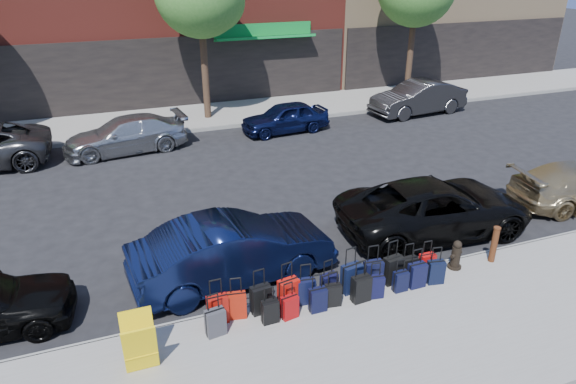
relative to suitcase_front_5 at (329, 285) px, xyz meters
name	(u,v)px	position (x,y,z in m)	size (l,w,h in m)	color
ground	(261,209)	(0.00, 4.76, -0.42)	(120.00, 120.00, 0.00)	black
sidewalk_near	(366,351)	(0.00, -1.74, -0.35)	(60.00, 4.00, 0.15)	gray
sidewalk_far	(195,117)	(0.00, 14.76, -0.35)	(60.00, 4.00, 0.15)	gray
curb_near	(323,291)	(0.00, 0.28, -0.35)	(60.00, 0.08, 0.15)	gray
curb_far	(204,129)	(0.00, 12.74, -0.35)	(60.00, 0.08, 0.15)	gray
suitcase_front_0	(218,309)	(-2.45, -0.02, 0.03)	(0.41, 0.23, 0.99)	#961009
suitcase_front_1	(237,305)	(-2.05, 0.00, 0.01)	(0.41, 0.27, 0.91)	#9C1A0A
suitcase_front_2	(261,299)	(-1.54, -0.01, 0.04)	(0.44, 0.28, 1.00)	black
suitcase_front_3	(288,293)	(-0.94, -0.02, 0.05)	(0.46, 0.30, 1.03)	#AF120B
suitcase_front_4	(306,291)	(-0.56, -0.05, 0.01)	(0.41, 0.26, 0.92)	black
suitcase_front_5	(329,285)	(0.00, 0.00, 0.00)	(0.39, 0.26, 0.88)	black
suitcase_front_6	(351,278)	(0.53, -0.01, 0.06)	(0.48, 0.31, 1.07)	black
suitcase_front_7	(373,274)	(1.07, 0.00, 0.04)	(0.43, 0.26, 1.00)	black
suitcase_front_8	(393,270)	(1.56, -0.04, 0.05)	(0.46, 0.30, 1.04)	black
suitcase_front_9	(409,268)	(1.97, -0.04, 0.00)	(0.38, 0.22, 0.89)	black
suitcase_front_10	(427,264)	(2.46, -0.04, 0.00)	(0.36, 0.21, 0.86)	#AA0B0B
suitcase_back_0	(215,322)	(-2.58, -0.36, 0.01)	(0.41, 0.27, 0.91)	#36363B
suitcase_back_2	(270,311)	(-1.47, -0.38, -0.02)	(0.34, 0.20, 0.81)	black
suitcase_back_3	(290,307)	(-1.05, -0.38, -0.02)	(0.37, 0.25, 0.81)	#93090B
suitcase_back_4	(318,300)	(-0.43, -0.38, -0.01)	(0.36, 0.21, 0.85)	black
suitcase_back_5	(333,295)	(-0.05, -0.32, -0.02)	(0.36, 0.24, 0.80)	black
suitcase_back_6	(361,289)	(0.57, -0.39, 0.02)	(0.41, 0.26, 0.95)	black
suitcase_back_7	(375,287)	(0.92, -0.38, -0.02)	(0.37, 0.25, 0.83)	black
suitcase_back_8	(400,281)	(1.55, -0.38, -0.03)	(0.33, 0.19, 0.77)	black
suitcase_back_9	(417,275)	(1.98, -0.36, 0.01)	(0.39, 0.23, 0.93)	black
suitcase_back_10	(436,272)	(2.45, -0.39, 0.00)	(0.40, 0.28, 0.89)	black
fire_hydrant	(456,255)	(3.26, -0.04, 0.06)	(0.37, 0.33, 0.72)	black
bollard	(494,244)	(4.27, -0.11, 0.20)	(0.17, 0.17, 0.93)	#38190C
display_rack	(139,344)	(-4.02, -0.74, 0.24)	(0.58, 0.64, 1.03)	yellow
car_near_1	(233,250)	(-1.70, 1.56, 0.34)	(1.63, 4.66, 1.54)	#0C1437
car_near_2	(435,207)	(3.97, 1.85, 0.31)	(2.43, 5.27, 1.46)	black
car_far_1	(125,135)	(-3.32, 11.32, 0.24)	(1.86, 4.58, 1.33)	#B3B6BB
car_far_2	(285,117)	(3.21, 11.43, 0.21)	(1.50, 3.73, 1.27)	#0D143B
car_far_3	(418,98)	(10.03, 11.82, 0.34)	(1.63, 4.67, 1.54)	#2E2E30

